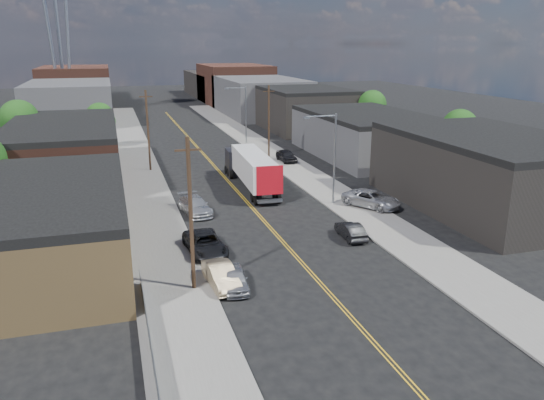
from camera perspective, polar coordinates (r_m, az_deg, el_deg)
ground at (r=83.81m, az=-8.12°, el=5.75°), size 260.00×260.00×0.00m
centerline at (r=69.32m, az=-6.14°, el=3.59°), size 0.32×120.00×0.01m
sidewalk_left at (r=68.24m, az=-14.01°, el=3.04°), size 5.00×140.00×0.15m
sidewalk_right at (r=71.63m, az=1.35°, el=4.15°), size 5.00×140.00×0.15m
warehouse_tan at (r=41.75m, az=-23.69°, el=-2.44°), size 12.00×22.00×5.60m
warehouse_brown at (r=66.77m, az=-21.46°, el=4.93°), size 12.00×26.00×6.60m
industrial_right_a at (r=55.18m, az=22.30°, el=2.89°), size 14.00×22.00×7.10m
industrial_right_b at (r=76.74m, az=10.09°, el=6.99°), size 14.00×24.00×6.10m
industrial_right_c at (r=100.27m, az=3.35°, el=9.82°), size 14.00×22.00×7.60m
skyline_left_a at (r=117.24m, az=-20.84°, el=9.85°), size 16.00×30.00×8.00m
skyline_right_a at (r=121.42m, az=-1.36°, el=11.09°), size 16.00×30.00×8.00m
skyline_left_b at (r=142.02m, az=-20.33°, el=11.28°), size 16.00×26.00×10.00m
skyline_right_b at (r=145.49m, az=-4.08°, el=12.33°), size 16.00×26.00×10.00m
skyline_left_c at (r=162.05m, az=-19.94°, el=11.30°), size 16.00×40.00×7.00m
skyline_right_c at (r=165.11m, az=-5.67°, el=12.26°), size 16.00×40.00×7.00m
streetlight_near at (r=51.58m, az=6.36°, el=5.18°), size 3.39×0.25×9.00m
streetlight_far at (r=84.48m, az=-3.10°, el=9.63°), size 3.39×0.25×9.00m
utility_pole_left_near at (r=33.33m, az=-8.73°, el=-1.53°), size 1.60×0.26×10.00m
utility_pole_left_far at (r=67.36m, az=-13.19°, el=7.32°), size 1.60×0.26×10.00m
utility_pole_right at (r=73.17m, az=-0.34°, el=8.45°), size 1.60×0.26×10.00m
chainlink_fence at (r=28.95m, az=-13.03°, el=-14.44°), size 0.05×16.00×1.22m
tree_left_mid at (r=77.92m, az=-25.48°, el=7.61°), size 5.10×5.04×8.37m
tree_left_far at (r=84.15m, az=-17.97°, el=8.31°), size 4.35×4.20×6.97m
tree_right_near at (r=72.24m, az=19.54°, el=7.19°), size 4.60×4.48×7.44m
tree_right_far at (r=92.45m, az=10.75°, el=9.86°), size 4.85×4.76×7.91m
semi_truck at (r=58.50m, az=-2.40°, el=3.59°), size 3.28×15.65×4.07m
car_left_a at (r=34.82m, az=-4.06°, el=-8.45°), size 2.03×4.17×1.37m
car_left_b at (r=35.19m, az=-5.50°, el=-8.09°), size 1.96×4.66×1.50m
car_left_c at (r=40.63m, az=-7.21°, el=-4.66°), size 2.97×5.78×1.56m
car_left_d at (r=50.10m, az=-8.29°, el=-0.59°), size 2.91×5.68×1.58m
car_right_oncoming at (r=43.84m, az=8.45°, el=-3.26°), size 1.64×4.13×1.33m
car_right_lot_a at (r=52.00m, az=10.66°, el=0.11°), size 5.30×6.27×1.59m
car_right_lot_c at (r=71.27m, az=1.56°, el=4.79°), size 1.99×4.64×1.56m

